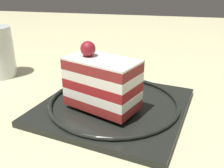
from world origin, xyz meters
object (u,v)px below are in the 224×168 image
object	(u,v)px
whipped_cream_dollop	(130,77)
fork	(92,86)
dessert_plate	(112,104)
cake_slice	(102,82)
folded_napkin	(109,68)

from	to	relation	value
whipped_cream_dollop	fork	size ratio (longest dim) A/B	0.39
dessert_plate	whipped_cream_dollop	bearing A→B (deg)	-15.23
dessert_plate	cake_slice	world-z (taller)	cake_slice
dessert_plate	cake_slice	size ratio (longest dim) A/B	2.13
fork	whipped_cream_dollop	bearing A→B (deg)	-66.36
fork	folded_napkin	xyz separation A→B (m)	(0.16, 0.00, -0.02)
whipped_cream_dollop	folded_napkin	distance (m)	0.15
cake_slice	dessert_plate	bearing A→B (deg)	-23.60
cake_slice	whipped_cream_dollop	distance (m)	0.11
dessert_plate	fork	xyz separation A→B (m)	(0.04, 0.05, 0.01)
cake_slice	whipped_cream_dollop	xyz separation A→B (m)	(0.10, -0.03, -0.03)
cake_slice	folded_napkin	bearing A→B (deg)	10.33
dessert_plate	fork	distance (m)	0.07
whipped_cream_dollop	folded_napkin	bearing A→B (deg)	30.18
cake_slice	folded_napkin	xyz separation A→B (m)	(0.23, 0.04, -0.06)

